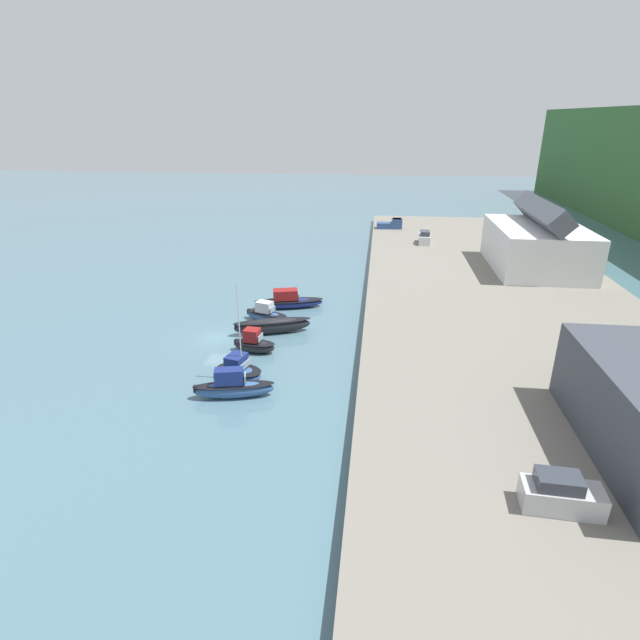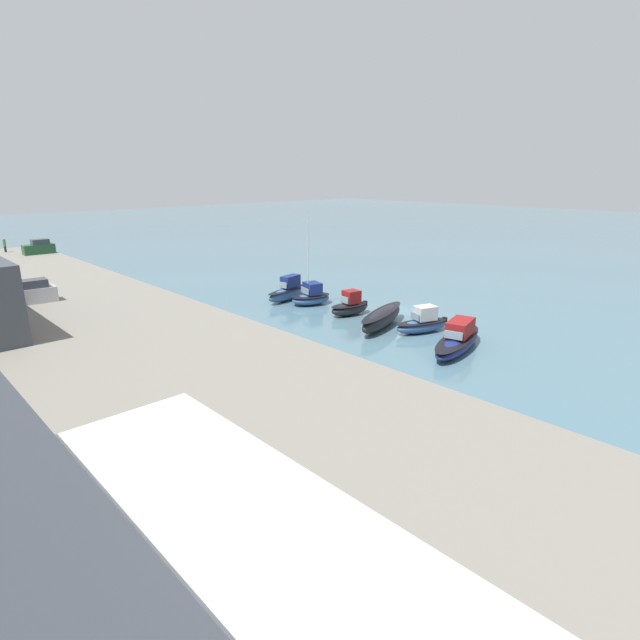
# 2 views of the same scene
# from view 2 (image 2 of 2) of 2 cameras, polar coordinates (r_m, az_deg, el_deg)

# --- Properties ---
(ground_plane) EXTENTS (320.00, 320.00, 0.00)m
(ground_plane) POSITION_cam_2_polar(r_m,az_deg,el_deg) (48.96, 9.46, 0.97)
(ground_plane) COLOR slate
(quay_promenade) EXTENTS (128.88, 31.78, 1.31)m
(quay_promenade) POSITION_cam_2_polar(r_m,az_deg,el_deg) (31.65, -27.40, -8.21)
(quay_promenade) COLOR gray
(quay_promenade) RESTS_ON ground_plane
(moored_boat_0) EXTENTS (4.04, 8.46, 2.27)m
(moored_boat_0) POSITION_cam_2_polar(r_m,az_deg,el_deg) (39.00, 15.49, -2.18)
(moored_boat_0) COLOR navy
(moored_boat_0) RESTS_ON ground_plane
(moored_boat_1) EXTENTS (3.19, 5.31, 2.25)m
(moored_boat_1) POSITION_cam_2_polar(r_m,az_deg,el_deg) (42.63, 11.66, -0.34)
(moored_boat_1) COLOR #33568E
(moored_boat_1) RESTS_ON ground_plane
(moored_boat_2) EXTENTS (4.16, 8.26, 1.62)m
(moored_boat_2) POSITION_cam_2_polar(r_m,az_deg,el_deg) (43.44, 7.10, 0.26)
(moored_boat_2) COLOR black
(moored_boat_2) RESTS_ON ground_plane
(moored_boat_3) EXTENTS (2.33, 4.32, 2.34)m
(moored_boat_3) POSITION_cam_2_polar(r_m,az_deg,el_deg) (46.98, 3.44, 1.58)
(moored_boat_3) COLOR black
(moored_boat_3) RESTS_ON ground_plane
(moored_boat_4) EXTENTS (3.47, 4.65, 8.88)m
(moored_boat_4) POSITION_cam_2_polar(r_m,az_deg,el_deg) (50.77, -1.02, 2.72)
(moored_boat_4) COLOR #33568E
(moored_boat_4) RESTS_ON ground_plane
(moored_boat_5) EXTENTS (2.85, 6.71, 2.55)m
(moored_boat_5) POSITION_cam_2_polar(r_m,az_deg,el_deg) (52.74, -3.56, 3.32)
(moored_boat_5) COLOR #33568E
(moored_boat_5) RESTS_ON ground_plane
(parked_car_1) EXTENTS (2.04, 4.30, 2.16)m
(parked_car_1) POSITION_cam_2_polar(r_m,az_deg,el_deg) (53.22, -30.10, 2.67)
(parked_car_1) COLOR #B7B7BC
(parked_car_1) RESTS_ON quay_promenade
(parked_car_2) EXTENTS (1.83, 4.21, 2.16)m
(parked_car_2) POSITION_cam_2_polar(r_m,az_deg,el_deg) (85.81, -29.44, 7.21)
(parked_car_2) COLOR #1E4C2D
(parked_car_2) RESTS_ON quay_promenade
(person_on_quay) EXTENTS (0.40, 0.40, 2.14)m
(person_on_quay) POSITION_cam_2_polar(r_m,az_deg,el_deg) (90.30, -32.36, 7.26)
(person_on_quay) COLOR #232838
(person_on_quay) RESTS_ON quay_promenade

